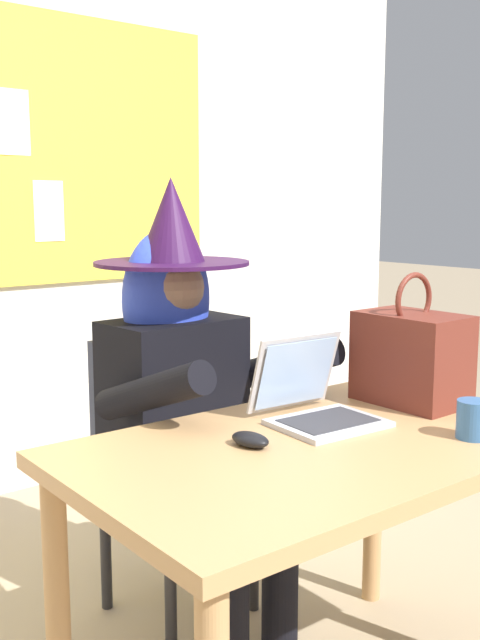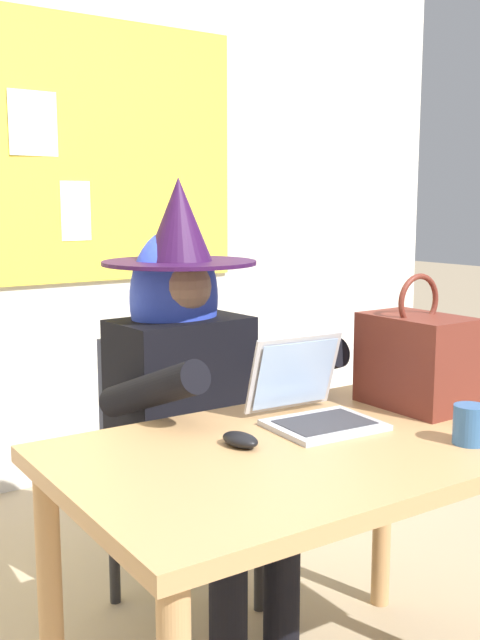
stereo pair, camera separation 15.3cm
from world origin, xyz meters
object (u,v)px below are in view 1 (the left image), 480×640
(computer_mouse, at_px, (250,440))
(coffee_mug, at_px, (473,419))
(desk_main, at_px, (320,479))
(laptop, at_px, (315,403))
(person_costumed, at_px, (185,380))
(handbag, at_px, (412,357))
(chair_at_desk, at_px, (162,458))

(computer_mouse, distance_m, coffee_mug, 0.55)
(desk_main, distance_m, laptop, 0.22)
(person_costumed, distance_m, coffee_mug, 0.88)
(laptop, height_order, handbag, handbag)
(person_costumed, relative_size, laptop, 4.57)
(laptop, bearing_deg, desk_main, -125.27)
(laptop, height_order, coffee_mug, laptop)
(chair_at_desk, height_order, handbag, handbag)
(chair_at_desk, distance_m, coffee_mug, 1.04)
(handbag, distance_m, coffee_mug, 0.35)
(person_costumed, bearing_deg, handbag, 34.66)
(computer_mouse, height_order, handbag, handbag)
(person_costumed, bearing_deg, coffee_mug, 14.38)
(desk_main, bearing_deg, person_costumed, 86.90)
(person_costumed, height_order, coffee_mug, person_costumed)
(desk_main, relative_size, computer_mouse, 12.05)
(person_costumed, bearing_deg, computer_mouse, -23.00)
(person_costumed, bearing_deg, chair_at_desk, -178.61)
(person_costumed, distance_m, handbag, 0.69)
(handbag, bearing_deg, computer_mouse, -179.35)
(desk_main, distance_m, chair_at_desk, 0.75)
(chair_at_desk, xyz_separation_m, coffee_mug, (0.27, -0.96, 0.30))
(laptop, distance_m, computer_mouse, 0.27)
(handbag, bearing_deg, laptop, 172.63)
(desk_main, height_order, coffee_mug, coffee_mug)
(person_costumed, xyz_separation_m, computer_mouse, (-0.20, -0.54, -0.01))
(laptop, bearing_deg, handbag, -2.88)
(coffee_mug, bearing_deg, desk_main, 142.79)
(computer_mouse, bearing_deg, desk_main, -32.97)
(computer_mouse, height_order, coffee_mug, coffee_mug)
(desk_main, height_order, person_costumed, person_costumed)
(computer_mouse, bearing_deg, laptop, 1.80)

